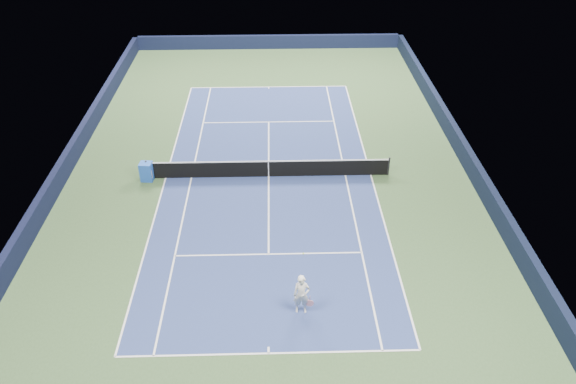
{
  "coord_description": "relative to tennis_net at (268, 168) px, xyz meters",
  "views": [
    {
      "loc": [
        0.32,
        -25.35,
        16.06
      ],
      "look_at": [
        0.95,
        -3.0,
        1.0
      ],
      "focal_mm": 35.0,
      "sensor_mm": 36.0,
      "label": 1
    }
  ],
  "objects": [
    {
      "name": "court_surface",
      "position": [
        0.0,
        0.0,
        -0.5
      ],
      "size": [
        10.97,
        23.77,
        0.01
      ],
      "primitive_type": "cube",
      "color": "navy",
      "rests_on": "ground"
    },
    {
      "name": "center_service_line",
      "position": [
        0.0,
        0.0,
        -0.5
      ],
      "size": [
        0.08,
        12.8,
        0.0
      ],
      "primitive_type": "cube",
      "color": "white",
      "rests_on": "ground"
    },
    {
      "name": "service_line_near",
      "position": [
        0.0,
        -6.4,
        -0.5
      ],
      "size": [
        8.23,
        0.08,
        0.0
      ],
      "primitive_type": "cube",
      "color": "white",
      "rests_on": "ground"
    },
    {
      "name": "wall_left",
      "position": [
        -10.82,
        0.0,
        0.05
      ],
      "size": [
        0.35,
        40.0,
        1.1
      ],
      "primitive_type": "cube",
      "color": "black",
      "rests_on": "ground"
    },
    {
      "name": "sideline_singles_left",
      "position": [
        -4.12,
        0.0,
        -0.5
      ],
      "size": [
        0.08,
        23.77,
        0.0
      ],
      "primitive_type": "cube",
      "color": "white",
      "rests_on": "ground"
    },
    {
      "name": "service_line_far",
      "position": [
        0.0,
        6.4,
        -0.5
      ],
      "size": [
        8.23,
        0.08,
        0.0
      ],
      "primitive_type": "cube",
      "color": "white",
      "rests_on": "ground"
    },
    {
      "name": "baseline_far",
      "position": [
        0.0,
        11.88,
        -0.5
      ],
      "size": [
        10.97,
        0.08,
        0.0
      ],
      "primitive_type": "cube",
      "color": "white",
      "rests_on": "ground"
    },
    {
      "name": "center_mark_far",
      "position": [
        0.0,
        11.73,
        -0.5
      ],
      "size": [
        0.08,
        0.3,
        0.0
      ],
      "primitive_type": "cube",
      "color": "white",
      "rests_on": "ground"
    },
    {
      "name": "baseline_near",
      "position": [
        0.0,
        -11.88,
        -0.5
      ],
      "size": [
        10.97,
        0.08,
        0.0
      ],
      "primitive_type": "cube",
      "color": "white",
      "rests_on": "ground"
    },
    {
      "name": "ground",
      "position": [
        0.0,
        0.0,
        -0.5
      ],
      "size": [
        40.0,
        40.0,
        0.0
      ],
      "primitive_type": "plane",
      "color": "#324D2A",
      "rests_on": "ground"
    },
    {
      "name": "center_mark_near",
      "position": [
        0.0,
        -11.73,
        -0.5
      ],
      "size": [
        0.08,
        0.3,
        0.0
      ],
      "primitive_type": "cube",
      "color": "white",
      "rests_on": "ground"
    },
    {
      "name": "wall_far",
      "position": [
        0.0,
        19.82,
        0.05
      ],
      "size": [
        22.0,
        0.35,
        1.1
      ],
      "primitive_type": "cube",
      "color": "#101632",
      "rests_on": "ground"
    },
    {
      "name": "sideline_doubles_right",
      "position": [
        5.49,
        0.0,
        -0.5
      ],
      "size": [
        0.08,
        23.77,
        0.0
      ],
      "primitive_type": "cube",
      "color": "white",
      "rests_on": "ground"
    },
    {
      "name": "tennis_player",
      "position": [
        1.28,
        -9.84,
        0.37
      ],
      "size": [
        0.8,
        1.26,
        2.09
      ],
      "color": "white",
      "rests_on": "ground"
    },
    {
      "name": "tennis_net",
      "position": [
        0.0,
        0.0,
        0.0
      ],
      "size": [
        12.9,
        0.1,
        1.07
      ],
      "color": "black",
      "rests_on": "ground"
    },
    {
      "name": "sideline_singles_right",
      "position": [
        4.12,
        0.0,
        -0.5
      ],
      "size": [
        0.08,
        23.77,
        0.0
      ],
      "primitive_type": "cube",
      "color": "white",
      "rests_on": "ground"
    },
    {
      "name": "sponsor_cube",
      "position": [
        -6.4,
        -0.14,
        0.01
      ],
      "size": [
        0.69,
        0.63,
        1.03
      ],
      "color": "blue",
      "rests_on": "ground"
    },
    {
      "name": "sideline_doubles_left",
      "position": [
        -5.49,
        0.0,
        -0.5
      ],
      "size": [
        0.08,
        23.77,
        0.0
      ],
      "primitive_type": "cube",
      "color": "white",
      "rests_on": "ground"
    },
    {
      "name": "wall_right",
      "position": [
        10.82,
        0.0,
        0.05
      ],
      "size": [
        0.35,
        40.0,
        1.1
      ],
      "primitive_type": "cube",
      "color": "black",
      "rests_on": "ground"
    }
  ]
}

